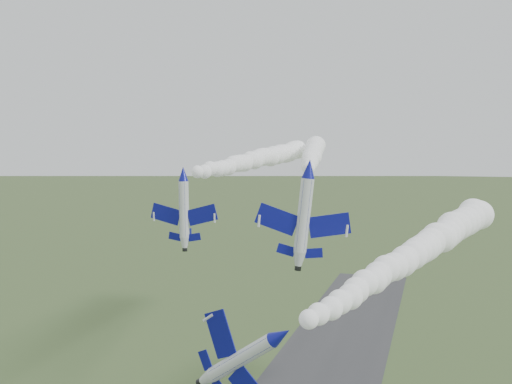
% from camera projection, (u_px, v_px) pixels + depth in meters
% --- Properties ---
extents(jet_lead, '(5.80, 11.31, 7.77)m').
position_uv_depth(jet_lead, '(281.00, 335.00, 46.35)').
color(jet_lead, silver).
extents(smoke_trail_jet_lead, '(20.20, 61.54, 5.00)m').
position_uv_depth(smoke_trail_jet_lead, '(420.00, 250.00, 73.79)').
color(smoke_trail_jet_lead, white).
extents(jet_pair_left, '(9.42, 11.36, 2.80)m').
position_uv_depth(jet_pair_left, '(183.00, 174.00, 75.53)').
color(jet_pair_left, silver).
extents(smoke_trail_jet_pair_left, '(5.13, 72.18, 4.68)m').
position_uv_depth(smoke_trail_jet_pair_left, '(262.00, 158.00, 112.54)').
color(smoke_trail_jet_pair_left, white).
extents(jet_pair_right, '(12.14, 14.30, 3.61)m').
position_uv_depth(jet_pair_right, '(309.00, 168.00, 71.93)').
color(jet_pair_right, silver).
extents(smoke_trail_jet_pair_right, '(20.63, 70.13, 4.53)m').
position_uv_depth(smoke_trail_jet_pair_right, '(313.00, 153.00, 111.09)').
color(smoke_trail_jet_pair_right, white).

